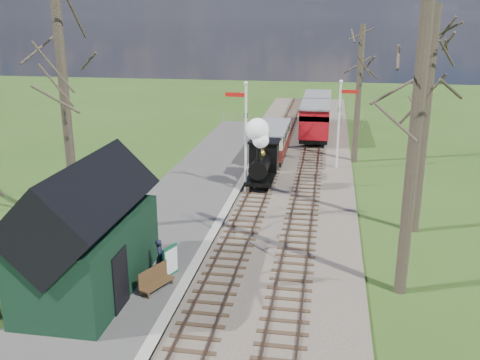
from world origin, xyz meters
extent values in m
ellipsoid|color=#385B23|center=(-25.00, 60.00, -14.76)|extent=(57.60, 36.00, 16.20)
ellipsoid|color=#385B23|center=(10.00, 65.00, -18.04)|extent=(70.40, 44.00, 19.80)
ellipsoid|color=#385B23|center=(-8.00, 70.00, -16.40)|extent=(64.00, 40.00, 18.00)
cube|color=brown|center=(1.30, 22.00, 0.05)|extent=(8.00, 60.00, 0.10)
cube|color=brown|center=(-0.50, 22.00, 0.14)|extent=(0.07, 60.00, 0.12)
cube|color=brown|center=(0.50, 22.00, 0.14)|extent=(0.07, 60.00, 0.12)
cube|color=#38281C|center=(0.00, 22.00, 0.10)|extent=(1.60, 60.00, 0.09)
cube|color=brown|center=(2.10, 22.00, 0.14)|extent=(0.07, 60.00, 0.12)
cube|color=brown|center=(3.10, 22.00, 0.14)|extent=(0.07, 60.00, 0.12)
cube|color=#38281C|center=(2.60, 22.00, 0.10)|extent=(1.60, 60.00, 0.09)
cube|color=#474442|center=(-3.50, 14.00, 0.10)|extent=(5.00, 44.00, 0.20)
cube|color=#B2AD9E|center=(-1.20, 14.00, 0.10)|extent=(0.40, 44.00, 0.21)
cube|color=black|center=(-4.30, 4.00, 1.50)|extent=(3.00, 6.00, 2.60)
cube|color=black|center=(-4.30, 4.00, 3.35)|extent=(3.25, 6.30, 3.25)
cube|color=black|center=(-2.78, 3.00, 1.20)|extent=(0.06, 1.20, 2.00)
cylinder|color=silver|center=(-0.70, 16.00, 3.00)|extent=(0.14, 0.14, 6.00)
sphere|color=silver|center=(-0.70, 16.00, 6.10)|extent=(0.24, 0.24, 0.24)
cube|color=#B7140F|center=(-1.25, 16.00, 5.50)|extent=(1.10, 0.08, 0.22)
cube|color=black|center=(-0.70, 16.00, 4.40)|extent=(0.18, 0.06, 0.30)
cylinder|color=silver|center=(4.30, 22.00, 2.75)|extent=(0.14, 0.14, 5.50)
sphere|color=silver|center=(4.30, 22.00, 5.60)|extent=(0.24, 0.24, 0.24)
cube|color=#B7140F|center=(4.85, 22.00, 5.00)|extent=(1.10, 0.08, 0.22)
cube|color=black|center=(4.30, 22.00, 3.90)|extent=(0.18, 0.06, 0.30)
cylinder|color=#382D23|center=(-7.30, 9.00, 5.50)|extent=(0.41, 0.41, 11.00)
cylinder|color=#382D23|center=(6.50, 6.00, 6.00)|extent=(0.42, 0.42, 12.00)
cylinder|color=#382D23|center=(7.80, 12.00, 5.00)|extent=(0.40, 0.40, 10.00)
cylinder|color=#382D23|center=(5.50, 24.00, 4.50)|extent=(0.39, 0.39, 9.00)
cube|color=slate|center=(0.30, 36.00, 0.75)|extent=(12.60, 0.02, 0.01)
cube|color=slate|center=(0.30, 36.00, 0.45)|extent=(12.60, 0.02, 0.02)
cylinder|color=slate|center=(0.30, 36.00, 0.50)|extent=(0.08, 0.08, 1.00)
cube|color=black|center=(0.00, 17.53, 0.61)|extent=(1.53, 3.60, 0.23)
cylinder|color=black|center=(0.00, 16.99, 1.42)|extent=(0.99, 2.34, 0.99)
cube|color=black|center=(0.00, 18.61, 1.51)|extent=(1.62, 1.44, 1.80)
cylinder|color=black|center=(0.00, 16.09, 2.23)|extent=(0.25, 0.25, 0.72)
sphere|color=gold|center=(0.00, 17.26, 2.05)|extent=(0.47, 0.47, 0.47)
sphere|color=white|center=(0.10, 16.09, 3.08)|extent=(0.90, 0.90, 0.90)
sphere|color=white|center=(-0.10, 16.18, 3.62)|extent=(1.26, 1.26, 1.26)
cylinder|color=black|center=(-0.50, 16.45, 0.49)|extent=(0.09, 0.58, 0.58)
cylinder|color=black|center=(0.50, 16.45, 0.49)|extent=(0.09, 0.58, 0.58)
cube|color=black|center=(0.00, 23.53, 0.52)|extent=(1.71, 6.30, 0.27)
cube|color=#511612|center=(0.00, 23.53, 1.06)|extent=(1.80, 6.30, 0.81)
cube|color=beige|center=(0.00, 23.53, 1.87)|extent=(1.80, 6.30, 0.81)
cube|color=slate|center=(0.00, 23.53, 2.32)|extent=(1.89, 6.48, 0.11)
cube|color=black|center=(2.60, 29.69, 0.59)|extent=(2.09, 5.50, 0.33)
cube|color=#A10D15|center=(2.60, 29.69, 1.25)|extent=(2.20, 5.50, 0.99)
cube|color=beige|center=(2.60, 29.69, 2.24)|extent=(2.20, 5.50, 0.99)
cube|color=slate|center=(2.60, 29.69, 2.79)|extent=(2.31, 5.72, 0.13)
cube|color=black|center=(2.60, 35.19, 0.59)|extent=(2.09, 5.50, 0.33)
cube|color=#A10D15|center=(2.60, 35.19, 1.25)|extent=(2.20, 5.50, 0.99)
cube|color=beige|center=(2.60, 35.19, 2.24)|extent=(2.20, 5.50, 0.99)
cube|color=slate|center=(2.60, 35.19, 2.79)|extent=(2.31, 5.72, 0.13)
cube|color=#114F32|center=(-1.86, 5.50, 0.78)|extent=(0.37, 0.77, 1.17)
cube|color=silver|center=(-1.82, 5.49, 0.78)|extent=(0.27, 0.65, 0.95)
cube|color=#4D331B|center=(-2.01, 4.32, 0.44)|extent=(0.97, 1.50, 0.06)
cube|color=#4D331B|center=(-2.18, 4.40, 0.72)|extent=(0.63, 1.36, 0.63)
cube|color=#4D331B|center=(-1.85, 3.70, 0.30)|extent=(0.06, 0.06, 0.21)
cube|color=#4D331B|center=(-2.16, 4.95, 0.30)|extent=(0.06, 0.06, 0.21)
imported|color=black|center=(-2.28, 5.58, 0.88)|extent=(0.39, 0.53, 1.36)
camera|label=1|loc=(3.71, -11.87, 9.48)|focal=40.00mm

